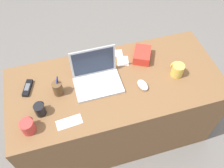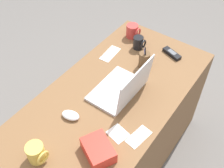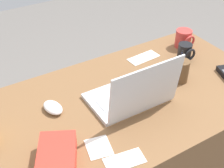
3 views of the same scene
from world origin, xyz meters
name	(u,v)px [view 1 (image 1 of 3)]	position (x,y,z in m)	size (l,w,h in m)	color
ground_plane	(115,128)	(0.00, 0.00, 0.00)	(6.00, 6.00, 0.00)	slate
desk	(115,109)	(0.00, 0.00, 0.38)	(1.59, 0.71, 0.75)	brown
laptop	(97,77)	(-0.13, 0.05, 0.80)	(0.34, 0.25, 0.24)	silver
computer_mouse	(143,85)	(0.18, -0.09, 0.77)	(0.06, 0.10, 0.03)	white
coffee_mug_white	(177,70)	(0.46, -0.05, 0.80)	(0.09, 0.10, 0.10)	#E0BC4C
coffee_mug_tall	(28,126)	(-0.64, -0.21, 0.80)	(0.09, 0.10, 0.10)	#C63833
coffee_mug_spare	(40,109)	(-0.55, -0.11, 0.80)	(0.07, 0.08, 0.09)	black
cordless_phone	(28,88)	(-0.62, 0.12, 0.76)	(0.09, 0.15, 0.03)	black
pen_holder	(58,88)	(-0.41, 0.02, 0.81)	(0.07, 0.07, 0.17)	brown
snack_bag	(142,55)	(0.27, 0.17, 0.79)	(0.12, 0.17, 0.07)	red
paper_note_near_laptop	(69,122)	(-0.39, -0.23, 0.75)	(0.17, 0.07, 0.00)	white
paper_note_left	(113,53)	(0.07, 0.28, 0.75)	(0.14, 0.07, 0.00)	white
paper_note_right	(123,61)	(0.11, 0.18, 0.75)	(0.09, 0.10, 0.00)	white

